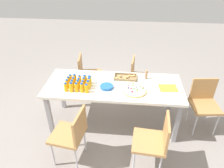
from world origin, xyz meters
TOP-DOWN VIEW (x-y plane):
  - ground_plane at (0.00, 0.00)m, footprint 12.00×12.00m
  - party_table at (0.00, 0.00)m, footprint 2.03×0.80m
  - chair_near_left at (-0.46, -0.77)m, footprint 0.46×0.46m
  - chair_near_right at (0.57, -0.79)m, footprint 0.43×0.43m
  - chair_far_left at (-0.56, 0.76)m, footprint 0.44×0.44m
  - chair_far_right at (0.40, 0.74)m, footprint 0.44×0.44m
  - chair_end at (1.38, 0.06)m, footprint 0.44×0.44m
  - juice_bottle_0 at (-0.66, -0.23)m, footprint 0.05×0.05m
  - juice_bottle_1 at (-0.58, -0.23)m, footprint 0.06×0.06m
  - juice_bottle_2 at (-0.50, -0.22)m, footprint 0.05×0.05m
  - juice_bottle_3 at (-0.42, -0.23)m, footprint 0.05×0.05m
  - juice_bottle_4 at (-0.36, -0.23)m, footprint 0.05×0.05m
  - juice_bottle_5 at (-0.66, -0.15)m, footprint 0.05×0.05m
  - juice_bottle_6 at (-0.58, -0.14)m, footprint 0.05×0.05m
  - juice_bottle_7 at (-0.50, -0.15)m, footprint 0.06×0.06m
  - juice_bottle_8 at (-0.43, -0.15)m, footprint 0.05×0.05m
  - juice_bottle_9 at (-0.35, -0.15)m, footprint 0.06×0.06m
  - juice_bottle_10 at (-0.65, -0.07)m, footprint 0.06×0.06m
  - juice_bottle_11 at (-0.58, -0.07)m, footprint 0.05×0.05m
  - juice_bottle_12 at (-0.50, -0.08)m, footprint 0.05×0.05m
  - juice_bottle_13 at (-0.43, -0.08)m, footprint 0.06×0.06m
  - juice_bottle_14 at (-0.35, -0.07)m, footprint 0.06×0.06m
  - juice_bottle_15 at (-0.65, 0.01)m, footprint 0.06×0.06m
  - juice_bottle_16 at (-0.58, -0.00)m, footprint 0.06×0.06m
  - juice_bottle_17 at (-0.51, 0.01)m, footprint 0.05×0.05m
  - juice_bottle_18 at (-0.43, 0.00)m, footprint 0.06×0.06m
  - juice_bottle_19 at (-0.36, 0.00)m, footprint 0.06×0.06m
  - fruit_pizza at (0.31, -0.14)m, footprint 0.34×0.34m
  - snack_tray at (0.17, 0.21)m, footprint 0.35×0.20m
  - plate_stack at (-0.09, -0.09)m, footprint 0.19×0.19m
  - napkin_stack at (-0.81, -0.00)m, footprint 0.15×0.15m
  - cardboard_tube at (0.49, 0.23)m, footprint 0.04×0.04m
  - paper_folder at (0.80, -0.02)m, footprint 0.28×0.23m

SIDE VIEW (x-z plane):
  - ground_plane at x=0.00m, z-range 0.00..0.00m
  - chair_near_left at x=-0.46m, z-range 0.09..0.92m
  - chair_near_right at x=0.57m, z-range 0.09..0.92m
  - chair_far_left at x=-0.56m, z-range 0.09..0.92m
  - chair_far_right at x=0.40m, z-range 0.09..0.92m
  - chair_end at x=1.38m, z-range 0.09..0.92m
  - party_table at x=0.00m, z-range 0.30..1.06m
  - paper_folder at x=0.80m, z-range 0.75..0.76m
  - napkin_stack at x=-0.81m, z-range 0.75..0.77m
  - fruit_pizza at x=0.31m, z-range 0.74..0.79m
  - snack_tray at x=0.17m, z-range 0.75..0.79m
  - plate_stack at x=-0.09m, z-range 0.75..0.79m
  - juice_bottle_17 at x=-0.51m, z-range 0.75..0.88m
  - juice_bottle_12 at x=-0.50m, z-range 0.75..0.88m
  - juice_bottle_19 at x=-0.36m, z-range 0.75..0.88m
  - juice_bottle_0 at x=-0.66m, z-range 0.75..0.88m
  - juice_bottle_15 at x=-0.65m, z-range 0.75..0.88m
  - juice_bottle_4 at x=-0.36m, z-range 0.75..0.88m
  - juice_bottle_6 at x=-0.58m, z-range 0.75..0.88m
  - juice_bottle_11 at x=-0.58m, z-range 0.75..0.89m
  - juice_bottle_9 at x=-0.35m, z-range 0.75..0.89m
  - juice_bottle_7 at x=-0.50m, z-range 0.75..0.89m
  - juice_bottle_8 at x=-0.43m, z-range 0.75..0.89m
  - juice_bottle_18 at x=-0.43m, z-range 0.75..0.89m
  - juice_bottle_2 at x=-0.50m, z-range 0.75..0.89m
  - juice_bottle_5 at x=-0.66m, z-range 0.75..0.89m
  - juice_bottle_10 at x=-0.65m, z-range 0.75..0.89m
  - juice_bottle_13 at x=-0.43m, z-range 0.75..0.89m
  - juice_bottle_16 at x=-0.58m, z-range 0.75..0.90m
  - juice_bottle_3 at x=-0.42m, z-range 0.75..0.90m
  - juice_bottle_14 at x=-0.35m, z-range 0.75..0.90m
  - cardboard_tube at x=0.49m, z-range 0.75..0.89m
  - juice_bottle_1 at x=-0.58m, z-range 0.75..0.90m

